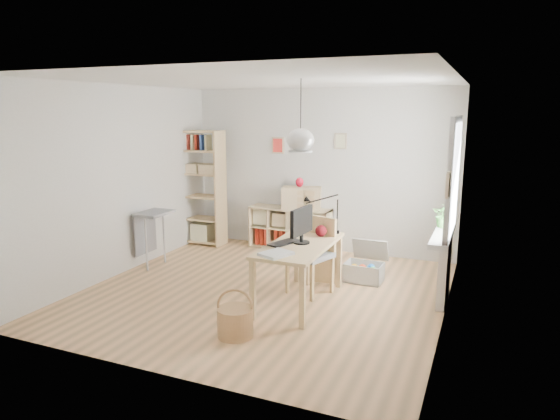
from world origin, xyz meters
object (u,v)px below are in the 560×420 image
at_px(desk, 300,251).
at_px(storage_chest, 365,268).
at_px(tall_bookshelf, 201,183).
at_px(chair, 313,250).
at_px(cube_shelf, 290,231).
at_px(monitor, 302,223).
at_px(drawer_chest, 301,198).

xyz_separation_m(desk, storage_chest, (0.57, 1.11, -0.48)).
bearing_deg(tall_bookshelf, chair, -30.42).
relative_size(cube_shelf, chair, 1.42).
bearing_deg(cube_shelf, storage_chest, -35.21).
height_order(monitor, drawer_chest, monitor).
xyz_separation_m(tall_bookshelf, monitor, (2.60, -1.91, -0.09)).
height_order(desk, monitor, monitor).
xyz_separation_m(tall_bookshelf, drawer_chest, (1.79, 0.24, -0.18)).
bearing_deg(cube_shelf, chair, -59.87).
bearing_deg(monitor, cube_shelf, 121.71).
distance_m(cube_shelf, monitor, 2.52).
distance_m(chair, storage_chest, 0.96).
bearing_deg(tall_bookshelf, drawer_chest, 7.63).
relative_size(cube_shelf, drawer_chest, 2.17).
bearing_deg(chair, drawer_chest, 134.83).
height_order(tall_bookshelf, chair, tall_bookshelf).
distance_m(storage_chest, drawer_chest, 1.88).
bearing_deg(drawer_chest, cube_shelf, 155.24).
bearing_deg(storage_chest, monitor, -115.37).
bearing_deg(chair, cube_shelf, 139.96).
bearing_deg(desk, cube_shelf, 114.61).
height_order(chair, storage_chest, chair).
relative_size(tall_bookshelf, storage_chest, 3.35).
distance_m(tall_bookshelf, chair, 3.08).
xyz_separation_m(cube_shelf, drawer_chest, (0.23, -0.04, 0.61)).
xyz_separation_m(chair, drawer_chest, (-0.83, 1.78, 0.34)).
relative_size(tall_bookshelf, drawer_chest, 3.11).
bearing_deg(cube_shelf, monitor, -64.83).
relative_size(monitor, drawer_chest, 0.79).
distance_m(tall_bookshelf, monitor, 3.23).
xyz_separation_m(cube_shelf, monitor, (1.03, -2.19, 0.70)).
xyz_separation_m(chair, storage_chest, (0.53, 0.70, -0.38)).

